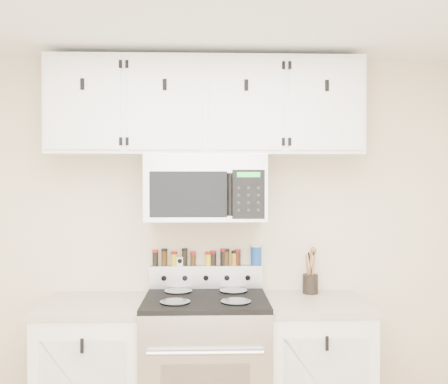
# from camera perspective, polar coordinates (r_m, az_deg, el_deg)

# --- Properties ---
(back_wall) EXTENTS (3.50, 0.01, 2.50)m
(back_wall) POSITION_cam_1_polar(r_m,az_deg,el_deg) (3.43, -2.07, -5.82)
(back_wall) COLOR beige
(back_wall) RESTS_ON floor
(range) EXTENTS (0.76, 0.65, 1.10)m
(range) POSITION_cam_1_polar(r_m,az_deg,el_deg) (3.30, -2.09, -19.75)
(range) COLOR #B7B7BA
(range) RESTS_ON floor
(base_cabinet_left) EXTENTS (0.64, 0.62, 0.92)m
(base_cabinet_left) POSITION_cam_1_polar(r_m,az_deg,el_deg) (3.41, -14.50, -19.58)
(base_cabinet_left) COLOR white
(base_cabinet_left) RESTS_ON floor
(base_cabinet_right) EXTENTS (0.64, 0.62, 0.92)m
(base_cabinet_right) POSITION_cam_1_polar(r_m,az_deg,el_deg) (3.40, 10.35, -19.61)
(base_cabinet_right) COLOR white
(base_cabinet_right) RESTS_ON floor
(microwave) EXTENTS (0.76, 0.44, 0.42)m
(microwave) POSITION_cam_1_polar(r_m,az_deg,el_deg) (3.22, -2.09, 0.51)
(microwave) COLOR #9E9EA3
(microwave) RESTS_ON back_wall
(upper_cabinets) EXTENTS (2.00, 0.35, 0.62)m
(upper_cabinets) POSITION_cam_1_polar(r_m,az_deg,el_deg) (3.28, -2.10, 9.65)
(upper_cabinets) COLOR white
(upper_cabinets) RESTS_ON back_wall
(utensil_crock) EXTENTS (0.10, 0.10, 0.30)m
(utensil_crock) POSITION_cam_1_polar(r_m,az_deg,el_deg) (3.43, 9.83, -10.13)
(utensil_crock) COLOR black
(utensil_crock) RESTS_ON base_cabinet_right
(kitchen_timer) EXTENTS (0.06, 0.06, 0.06)m
(kitchen_timer) POSITION_cam_1_polar(r_m,az_deg,el_deg) (3.42, -5.06, -7.88)
(kitchen_timer) COLOR white
(kitchen_timer) RESTS_ON range
(salt_canister) EXTENTS (0.07, 0.07, 0.14)m
(salt_canister) POSITION_cam_1_polar(r_m,az_deg,el_deg) (3.42, 3.67, -7.22)
(salt_canister) COLOR #16449C
(salt_canister) RESTS_ON range
(spice_jar_0) EXTENTS (0.04, 0.04, 0.11)m
(spice_jar_0) POSITION_cam_1_polar(r_m,az_deg,el_deg) (3.43, -7.86, -7.44)
(spice_jar_0) COLOR black
(spice_jar_0) RESTS_ON range
(spice_jar_1) EXTENTS (0.04, 0.04, 0.12)m
(spice_jar_1) POSITION_cam_1_polar(r_m,az_deg,el_deg) (3.42, -6.83, -7.39)
(spice_jar_1) COLOR #3A240D
(spice_jar_1) RESTS_ON range
(spice_jar_2) EXTENTS (0.04, 0.04, 0.09)m
(spice_jar_2) POSITION_cam_1_polar(r_m,az_deg,el_deg) (3.42, -5.71, -7.57)
(spice_jar_2) COLOR gold
(spice_jar_2) RESTS_ON range
(spice_jar_3) EXTENTS (0.04, 0.04, 0.12)m
(spice_jar_3) POSITION_cam_1_polar(r_m,az_deg,el_deg) (3.41, -4.52, -7.40)
(spice_jar_3) COLOR black
(spice_jar_3) RESTS_ON range
(spice_jar_4) EXTENTS (0.04, 0.04, 0.09)m
(spice_jar_4) POSITION_cam_1_polar(r_m,az_deg,el_deg) (3.41, -3.55, -7.59)
(spice_jar_4) COLOR #40250F
(spice_jar_4) RESTS_ON range
(spice_jar_5) EXTENTS (0.04, 0.04, 0.09)m
(spice_jar_5) POSITION_cam_1_polar(r_m,az_deg,el_deg) (3.41, -1.83, -7.62)
(spice_jar_5) COLOR yellow
(spice_jar_5) RESTS_ON range
(spice_jar_6) EXTENTS (0.04, 0.04, 0.10)m
(spice_jar_6) POSITION_cam_1_polar(r_m,az_deg,el_deg) (3.41, -1.24, -7.56)
(spice_jar_6) COLOR black
(spice_jar_6) RESTS_ON range
(spice_jar_7) EXTENTS (0.04, 0.04, 0.11)m
(spice_jar_7) POSITION_cam_1_polar(r_m,az_deg,el_deg) (3.41, -0.06, -7.43)
(spice_jar_7) COLOR black
(spice_jar_7) RESTS_ON range
(spice_jar_8) EXTENTS (0.05, 0.05, 0.11)m
(spice_jar_8) POSITION_cam_1_polar(r_m,az_deg,el_deg) (3.41, 0.23, -7.45)
(spice_jar_8) COLOR #402E0F
(spice_jar_8) RESTS_ON range
(spice_jar_9) EXTENTS (0.04, 0.04, 0.10)m
(spice_jar_9) POSITION_cam_1_polar(r_m,az_deg,el_deg) (3.41, 1.20, -7.54)
(spice_jar_9) COLOR orange
(spice_jar_9) RESTS_ON range
(spice_jar_10) EXTENTS (0.04, 0.04, 0.11)m
(spice_jar_10) POSITION_cam_1_polar(r_m,az_deg,el_deg) (3.41, 1.55, -7.46)
(spice_jar_10) COLOR #3C1C0E
(spice_jar_10) RESTS_ON range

